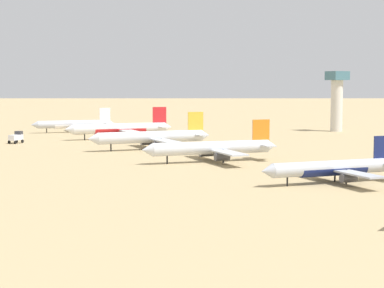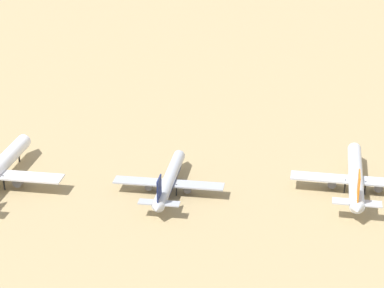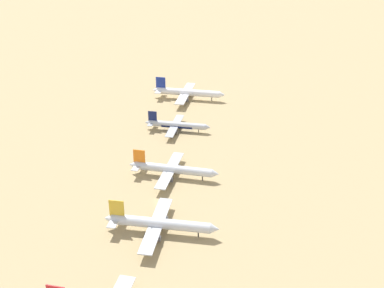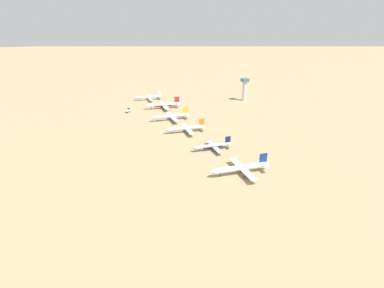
# 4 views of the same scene
# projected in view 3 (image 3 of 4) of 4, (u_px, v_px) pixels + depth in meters

# --- Properties ---
(ground_plane) EXTENTS (1800.00, 1800.00, 0.00)m
(ground_plane) POSITION_uv_depth(u_px,v_px,m) (160.00, 202.00, 177.19)
(ground_plane) COLOR tan
(parked_jet_2) EXTENTS (37.39, 30.33, 10.79)m
(parked_jet_2) POSITION_uv_depth(u_px,v_px,m) (159.00, 224.00, 159.73)
(parked_jet_2) COLOR silver
(parked_jet_2) RESTS_ON ground
(parked_jet_3) EXTENTS (35.19, 28.64, 10.14)m
(parked_jet_3) POSITION_uv_depth(u_px,v_px,m) (172.00, 169.00, 191.30)
(parked_jet_3) COLOR silver
(parked_jet_3) RESTS_ON ground
(parked_jet_4) EXTENTS (30.34, 24.65, 8.75)m
(parked_jet_4) POSITION_uv_depth(u_px,v_px,m) (177.00, 125.00, 228.39)
(parked_jet_4) COLOR #B2B7C1
(parked_jet_4) RESTS_ON ground
(parked_jet_5) EXTENTS (38.68, 31.43, 11.15)m
(parked_jet_5) POSITION_uv_depth(u_px,v_px,m) (187.00, 93.00, 262.68)
(parked_jet_5) COLOR white
(parked_jet_5) RESTS_ON ground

